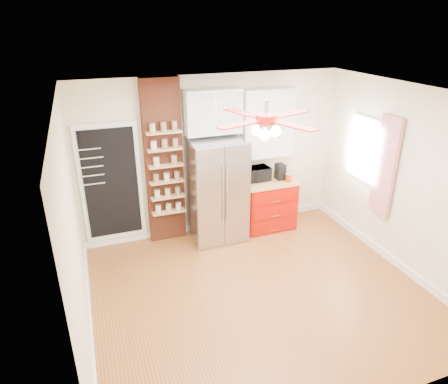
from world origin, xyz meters
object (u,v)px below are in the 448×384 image
object	(u,v)px
toaster_oven	(257,174)
canister_left	(288,178)
ceiling_fan	(266,119)
pantry_jar_oats	(156,161)
coffee_maker	(280,172)
red_cabinet	(268,204)
fridge	(217,190)

from	to	relation	value
toaster_oven	canister_left	bearing A→B (deg)	-30.42
ceiling_fan	pantry_jar_oats	bearing A→B (deg)	119.03
coffee_maker	red_cabinet	bearing A→B (deg)	-179.39
toaster_oven	pantry_jar_oats	size ratio (longest dim) A/B	3.10
canister_left	coffee_maker	bearing A→B (deg)	119.28
red_cabinet	toaster_oven	xyz separation A→B (m)	(-0.19, 0.08, 0.57)
red_cabinet	fridge	bearing A→B (deg)	-177.05
red_cabinet	ceiling_fan	xyz separation A→B (m)	(-0.92, -1.68, 1.97)
fridge	canister_left	bearing A→B (deg)	-4.72
canister_left	fridge	bearing A→B (deg)	175.28
red_cabinet	canister_left	bearing A→B (deg)	-27.41
fridge	canister_left	distance (m)	1.28
toaster_oven	canister_left	world-z (taller)	toaster_oven
fridge	canister_left	xyz separation A→B (m)	(1.27, -0.10, 0.09)
ceiling_fan	fridge	bearing A→B (deg)	91.76
red_cabinet	pantry_jar_oats	world-z (taller)	pantry_jar_oats
canister_left	pantry_jar_oats	xyz separation A→B (m)	(-2.21, 0.27, 0.48)
fridge	red_cabinet	world-z (taller)	fridge
red_cabinet	toaster_oven	distance (m)	0.60
fridge	ceiling_fan	bearing A→B (deg)	-88.24
fridge	toaster_oven	size ratio (longest dim) A/B	4.06
pantry_jar_oats	coffee_maker	bearing A→B (deg)	-3.05
toaster_oven	canister_left	xyz separation A→B (m)	(0.49, -0.24, -0.06)
coffee_maker	canister_left	size ratio (longest dim) A/B	2.17
fridge	coffee_maker	distance (m)	1.19
red_cabinet	ceiling_fan	distance (m)	2.75
ceiling_fan	pantry_jar_oats	xyz separation A→B (m)	(-0.99, 1.79, -0.98)
ceiling_fan	coffee_maker	world-z (taller)	ceiling_fan
coffee_maker	pantry_jar_oats	xyz separation A→B (m)	(-2.13, 0.11, 0.40)
toaster_oven	coffee_maker	bearing A→B (deg)	-16.33
ceiling_fan	toaster_oven	xyz separation A→B (m)	(0.73, 1.76, -1.40)
pantry_jar_oats	canister_left	bearing A→B (deg)	-6.88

